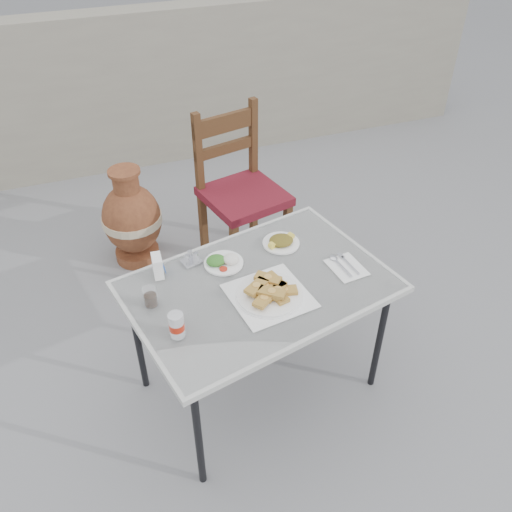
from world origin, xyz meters
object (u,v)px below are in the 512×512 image
object	(u,v)px
pide_plate	(269,291)
soda_can	(177,325)
salad_rice_plate	(223,261)
condiment_caddy	(191,259)
napkin_holder	(158,266)
chair	(240,190)
cola_glass	(150,298)
terracotta_urn	(132,219)
cafe_table	(259,292)
salad_chopped_plate	(281,241)

from	to	relation	value
pide_plate	soda_can	xyz separation A→B (m)	(-0.41, -0.09, 0.03)
salad_rice_plate	condiment_caddy	size ratio (longest dim) A/B	1.87
soda_can	salad_rice_plate	bearing A→B (deg)	50.20
napkin_holder	chair	xyz separation A→B (m)	(0.65, 0.79, -0.21)
cola_glass	napkin_holder	bearing A→B (deg)	68.52
salad_rice_plate	napkin_holder	xyz separation A→B (m)	(-0.29, 0.03, 0.03)
salad_rice_plate	terracotta_urn	distance (m)	1.16
pide_plate	chair	bearing A→B (deg)	77.49
soda_can	napkin_holder	world-z (taller)	soda_can
cafe_table	condiment_caddy	distance (m)	0.34
cafe_table	pide_plate	world-z (taller)	pide_plate
soda_can	cafe_table	bearing A→B (deg)	23.53
napkin_holder	chair	distance (m)	1.04
soda_can	cola_glass	world-z (taller)	soda_can
pide_plate	condiment_caddy	size ratio (longest dim) A/B	3.72
cafe_table	cola_glass	world-z (taller)	cola_glass
salad_chopped_plate	condiment_caddy	size ratio (longest dim) A/B	1.84
condiment_caddy	soda_can	bearing A→B (deg)	-111.75
pide_plate	terracotta_urn	world-z (taller)	pide_plate
cafe_table	salad_rice_plate	xyz separation A→B (m)	(-0.10, 0.18, 0.06)
salad_rice_plate	chair	size ratio (longest dim) A/B	0.18
cola_glass	napkin_holder	distance (m)	0.19
napkin_holder	condiment_caddy	xyz separation A→B (m)	(0.16, 0.03, -0.03)
soda_can	chair	xyz separation A→B (m)	(0.66, 1.18, -0.21)
salad_chopped_plate	cola_glass	size ratio (longest dim) A/B	2.07
salad_chopped_plate	cola_glass	bearing A→B (deg)	-163.30
cafe_table	terracotta_urn	world-z (taller)	cafe_table
soda_can	pide_plate	bearing A→B (deg)	11.73
pide_plate	soda_can	world-z (taller)	soda_can
salad_rice_plate	condiment_caddy	distance (m)	0.14
chair	condiment_caddy	bearing A→B (deg)	-135.82
cola_glass	chair	xyz separation A→B (m)	(0.72, 0.97, -0.20)
salad_rice_plate	chair	world-z (taller)	chair
pide_plate	salad_chopped_plate	distance (m)	0.37
salad_rice_plate	terracotta_urn	size ratio (longest dim) A/B	0.27
pide_plate	condiment_caddy	bearing A→B (deg)	126.99
cafe_table	condiment_caddy	size ratio (longest dim) A/B	13.07
cola_glass	pide_plate	bearing A→B (deg)	-14.26
cola_glass	terracotta_urn	distance (m)	1.28
cafe_table	salad_rice_plate	bearing A→B (deg)	120.12
salad_chopped_plate	terracotta_urn	size ratio (longest dim) A/B	0.27
salad_rice_plate	terracotta_urn	bearing A→B (deg)	104.58
salad_chopped_plate	cola_glass	distance (m)	0.69
chair	soda_can	bearing A→B (deg)	-132.17
cola_glass	condiment_caddy	xyz separation A→B (m)	(0.23, 0.21, -0.02)
cafe_table	cola_glass	xyz separation A→B (m)	(-0.46, 0.03, 0.08)
salad_rice_plate	napkin_holder	distance (m)	0.29
napkin_holder	chair	size ratio (longest dim) A/B	0.10
condiment_caddy	terracotta_urn	size ratio (longest dim) A/B	0.15
cola_glass	cafe_table	bearing A→B (deg)	-3.93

